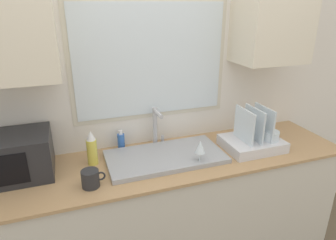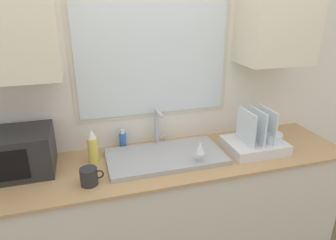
{
  "view_description": "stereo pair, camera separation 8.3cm",
  "coord_description": "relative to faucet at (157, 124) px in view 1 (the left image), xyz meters",
  "views": [
    {
      "loc": [
        -0.55,
        -1.31,
        1.84
      ],
      "look_at": [
        0.0,
        0.26,
        1.19
      ],
      "focal_mm": 32.0,
      "sensor_mm": 36.0,
      "label": 1
    },
    {
      "loc": [
        -0.47,
        -1.33,
        1.84
      ],
      "look_at": [
        0.0,
        0.26,
        1.19
      ],
      "focal_mm": 32.0,
      "sensor_mm": 36.0,
      "label": 2
    }
  ],
  "objects": [
    {
      "name": "wine_glass",
      "position": [
        0.16,
        -0.35,
        -0.04
      ],
      "size": [
        0.07,
        0.07,
        0.16
      ],
      "color": "silver",
      "rests_on": "countertop"
    },
    {
      "name": "dish_rack",
      "position": [
        0.61,
        -0.26,
        -0.1
      ],
      "size": [
        0.38,
        0.3,
        0.29
      ],
      "color": "silver",
      "rests_on": "countertop"
    },
    {
      "name": "countertop",
      "position": [
        -0.01,
        -0.21,
        -0.61
      ],
      "size": [
        2.41,
        0.61,
        0.91
      ],
      "color": "beige",
      "rests_on": "ground_plane"
    },
    {
      "name": "spray_bottle",
      "position": [
        -0.45,
        -0.11,
        -0.05
      ],
      "size": [
        0.06,
        0.06,
        0.22
      ],
      "color": "#D8CC4C",
      "rests_on": "countertop"
    },
    {
      "name": "microwave",
      "position": [
        -0.91,
        -0.11,
        -0.03
      ],
      "size": [
        0.47,
        0.33,
        0.25
      ],
      "color": "#232326",
      "rests_on": "countertop"
    },
    {
      "name": "wall_back",
      "position": [
        -0.01,
        0.07,
        0.33
      ],
      "size": [
        6.0,
        0.38,
        2.6
      ],
      "color": "silver",
      "rests_on": "ground_plane"
    },
    {
      "name": "mug_near_sink",
      "position": [
        -0.49,
        -0.36,
        -0.11
      ],
      "size": [
        0.13,
        0.1,
        0.1
      ],
      "color": "#262628",
      "rests_on": "countertop"
    },
    {
      "name": "faucet",
      "position": [
        0.0,
        0.0,
        0.0
      ],
      "size": [
        0.08,
        0.16,
        0.27
      ],
      "color": "#B7B7BC",
      "rests_on": "countertop"
    },
    {
      "name": "soap_bottle",
      "position": [
        -0.25,
        0.03,
        -0.1
      ],
      "size": [
        0.05,
        0.05,
        0.14
      ],
      "color": "blue",
      "rests_on": "countertop"
    },
    {
      "name": "sink_basin",
      "position": [
        -0.0,
        -0.2,
        -0.14
      ],
      "size": [
        0.74,
        0.39,
        0.03
      ],
      "color": "#9EA0A5",
      "rests_on": "countertop"
    }
  ]
}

